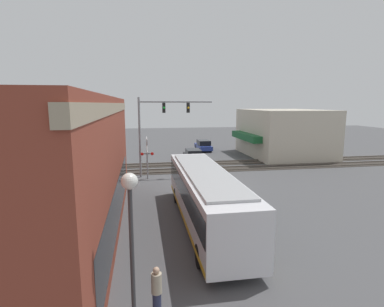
# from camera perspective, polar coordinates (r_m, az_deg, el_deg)

# --- Properties ---
(ground_plane) EXTENTS (120.00, 120.00, 0.00)m
(ground_plane) POSITION_cam_1_polar(r_m,az_deg,el_deg) (25.19, 5.03, -6.10)
(ground_plane) COLOR #4C4C4F
(brick_building) EXTENTS (19.28, 9.52, 7.09)m
(brick_building) POSITION_cam_1_polar(r_m,az_deg,el_deg) (16.81, -30.40, -2.85)
(brick_building) COLOR brown
(brick_building) RESTS_ON ground
(shop_building) EXTENTS (11.70, 10.24, 5.97)m
(shop_building) POSITION_cam_1_polar(r_m,az_deg,el_deg) (40.79, 16.95, 3.79)
(shop_building) COLOR beige
(shop_building) RESTS_ON ground
(city_bus) EXTENTS (12.40, 2.59, 3.12)m
(city_bus) POSITION_cam_1_polar(r_m,az_deg,el_deg) (16.87, 2.50, -7.85)
(city_bus) COLOR silver
(city_bus) RESTS_ON ground
(traffic_signal_gantry) EXTENTS (0.42, 6.79, 7.32)m
(traffic_signal_gantry) POSITION_cam_1_polar(r_m,az_deg,el_deg) (27.56, -6.29, 6.32)
(traffic_signal_gantry) COLOR gray
(traffic_signal_gantry) RESTS_ON ground
(crossing_signal) EXTENTS (1.41, 1.18, 3.81)m
(crossing_signal) POSITION_cam_1_polar(r_m,az_deg,el_deg) (27.12, -8.55, -0.07)
(crossing_signal) COLOR gray
(crossing_signal) RESTS_ON ground
(streetlamp) EXTENTS (0.44, 0.44, 5.00)m
(streetlamp) POSITION_cam_1_polar(r_m,az_deg,el_deg) (8.54, -11.40, -16.96)
(streetlamp) COLOR #38383A
(streetlamp) RESTS_ON ground
(rail_track_near) EXTENTS (2.60, 60.00, 0.15)m
(rail_track_near) POSITION_cam_1_polar(r_m,az_deg,el_deg) (30.84, 2.22, -3.10)
(rail_track_near) COLOR #332D28
(rail_track_near) RESTS_ON ground
(rail_track_far) EXTENTS (2.60, 60.00, 0.15)m
(rail_track_far) POSITION_cam_1_polar(r_m,az_deg,el_deg) (33.91, 1.11, -1.94)
(rail_track_far) COLOR #332D28
(rail_track_far) RESTS_ON ground
(parked_car_black) EXTENTS (4.40, 1.82, 1.39)m
(parked_car_black) POSITION_cam_1_polar(r_m,az_deg,el_deg) (35.68, 0.21, -0.35)
(parked_car_black) COLOR black
(parked_car_black) RESTS_ON ground
(parked_car_blue) EXTENTS (4.72, 1.82, 1.55)m
(parked_car_blue) POSITION_cam_1_polar(r_m,az_deg,el_deg) (43.40, 2.18, 1.51)
(parked_car_blue) COLOR navy
(parked_car_blue) RESTS_ON ground
(pedestrian_by_lamp) EXTENTS (0.34, 0.34, 1.68)m
(pedestrian_by_lamp) POSITION_cam_1_polar(r_m,az_deg,el_deg) (10.56, -6.74, -24.58)
(pedestrian_by_lamp) COLOR #2D3351
(pedestrian_by_lamp) RESTS_ON ground
(pedestrian_near_bus) EXTENTS (0.34, 0.34, 1.79)m
(pedestrian_near_bus) POSITION_cam_1_polar(r_m,az_deg,el_deg) (20.73, 5.12, -6.90)
(pedestrian_near_bus) COLOR black
(pedestrian_near_bus) RESTS_ON ground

